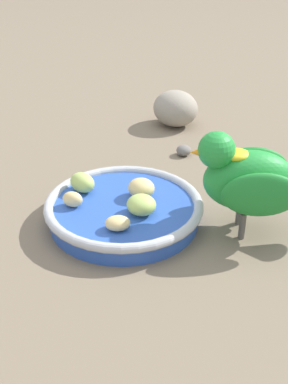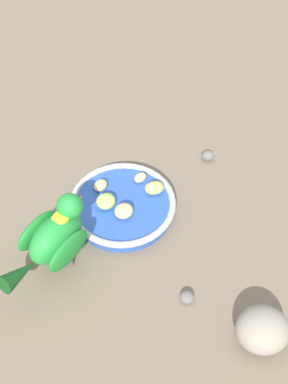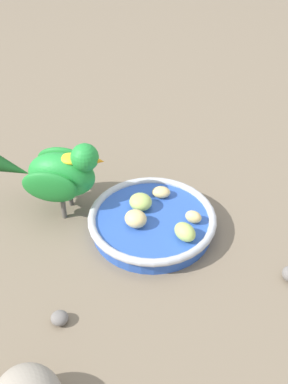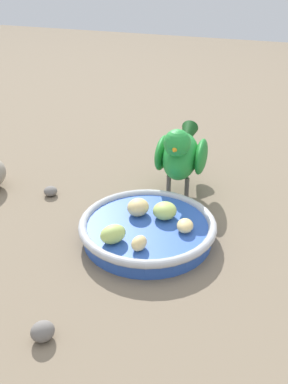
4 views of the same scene
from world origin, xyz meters
name	(u,v)px [view 2 (image 2 of 4)]	position (x,y,z in m)	size (l,w,h in m)	color
ground_plane	(139,212)	(0.00, 0.00, 0.00)	(4.00, 4.00, 0.00)	#756651
feeding_bowl	(123,205)	(0.02, 0.02, 0.02)	(0.19, 0.19, 0.03)	#2D56B7
apple_piece_0	(106,201)	(0.04, 0.04, 0.04)	(0.04, 0.03, 0.02)	#B2CC66
apple_piece_1	(154,187)	(0.00, -0.04, 0.04)	(0.04, 0.03, 0.02)	#B2CC66
apple_piece_2	(122,210)	(0.00, 0.04, 0.04)	(0.03, 0.03, 0.02)	#E5C67F
apple_piece_3	(100,185)	(0.08, 0.02, 0.03)	(0.03, 0.02, 0.02)	#E5C67F
apple_piece_4	(140,178)	(0.04, -0.04, 0.03)	(0.02, 0.02, 0.02)	#E5C67F
parrot	(54,237)	(0.02, 0.17, 0.07)	(0.10, 0.18, 0.13)	#59544C
rock_large	(262,330)	(-0.30, 0.04, 0.03)	(0.08, 0.07, 0.06)	gray
pebble_0	(187,297)	(-0.18, 0.07, 0.01)	(0.02, 0.02, 0.02)	slate
pebble_1	(208,155)	(0.00, -0.19, 0.01)	(0.02, 0.02, 0.02)	slate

